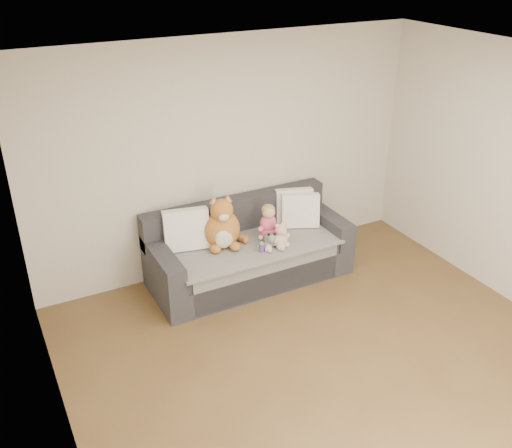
{
  "coord_description": "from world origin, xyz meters",
  "views": [
    {
      "loc": [
        -2.47,
        -2.86,
        3.47
      ],
      "look_at": [
        -0.0,
        1.87,
        0.75
      ],
      "focal_mm": 40.0,
      "sensor_mm": 36.0,
      "label": 1
    }
  ],
  "objects_px": {
    "sofa": "(248,252)",
    "plush_cat": "(222,227)",
    "toddler": "(269,226)",
    "sippy_cup": "(262,246)",
    "teddy_bear": "(281,237)"
  },
  "relations": [
    {
      "from": "sofa",
      "to": "teddy_bear",
      "type": "distance_m",
      "value": 0.47
    },
    {
      "from": "sofa",
      "to": "plush_cat",
      "type": "xyz_separation_m",
      "value": [
        -0.3,
        0.01,
        0.39
      ]
    },
    {
      "from": "toddler",
      "to": "sippy_cup",
      "type": "bearing_deg",
      "value": -123.07
    },
    {
      "from": "teddy_bear",
      "to": "sippy_cup",
      "type": "height_order",
      "value": "teddy_bear"
    },
    {
      "from": "teddy_bear",
      "to": "sippy_cup",
      "type": "xyz_separation_m",
      "value": [
        -0.23,
        0.01,
        -0.05
      ]
    },
    {
      "from": "plush_cat",
      "to": "sippy_cup",
      "type": "xyz_separation_m",
      "value": [
        0.31,
        -0.31,
        -0.16
      ]
    },
    {
      "from": "sofa",
      "to": "sippy_cup",
      "type": "xyz_separation_m",
      "value": [
        0.01,
        -0.3,
        0.23
      ]
    },
    {
      "from": "toddler",
      "to": "sippy_cup",
      "type": "height_order",
      "value": "toddler"
    },
    {
      "from": "sofa",
      "to": "toddler",
      "type": "distance_m",
      "value": 0.41
    },
    {
      "from": "sofa",
      "to": "plush_cat",
      "type": "relative_size",
      "value": 3.58
    },
    {
      "from": "sofa",
      "to": "sippy_cup",
      "type": "relative_size",
      "value": 18.07
    },
    {
      "from": "plush_cat",
      "to": "sippy_cup",
      "type": "bearing_deg",
      "value": -31.74
    },
    {
      "from": "toddler",
      "to": "sippy_cup",
      "type": "relative_size",
      "value": 3.52
    },
    {
      "from": "teddy_bear",
      "to": "sofa",
      "type": "bearing_deg",
      "value": 115.21
    },
    {
      "from": "sofa",
      "to": "toddler",
      "type": "bearing_deg",
      "value": -31.51
    }
  ]
}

